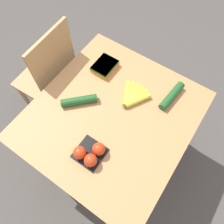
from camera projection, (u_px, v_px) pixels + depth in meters
The scene contains 8 objects.
ground_plane at pixel (112, 151), 2.01m from camera, with size 12.00×12.00×0.00m, color #4C4742.
dining_table at pixel (112, 122), 1.44m from camera, with size 1.02×0.95×0.75m.
chair at pixel (51, 77), 1.76m from camera, with size 0.44×0.42×1.01m.
banana_bunch at pixel (133, 97), 1.38m from camera, with size 0.19×0.19×0.04m.
tomato_pack at pixel (90, 154), 1.19m from camera, with size 0.16×0.16×0.08m.
carrot_bag at pixel (105, 66), 1.48m from camera, with size 0.17×0.13×0.04m.
cucumber_near at pixel (79, 101), 1.36m from camera, with size 0.20×0.19×0.05m.
cucumber_far at pixel (172, 96), 1.37m from camera, with size 0.23×0.07×0.05m.
Camera 1 is at (-0.50, -0.34, 1.95)m, focal length 35.00 mm.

